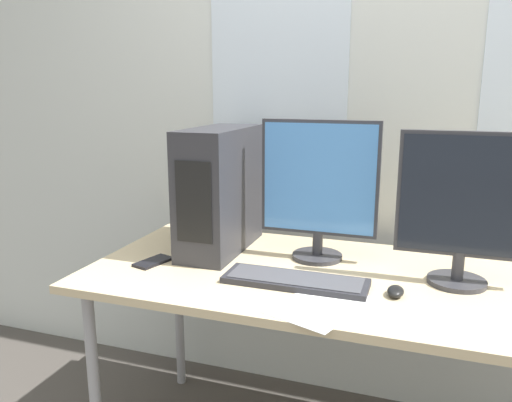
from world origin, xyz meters
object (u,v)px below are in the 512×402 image
cell_phone (153,262)px  pc_tower (220,190)px  monitor_main (319,186)px  monitor_right_near (464,205)px  mouse (396,291)px  keyboard (295,281)px

cell_phone → pc_tower: bearing=70.2°
cell_phone → monitor_main: bearing=39.8°
monitor_main → monitor_right_near: 0.49m
monitor_right_near → monitor_main: bearing=168.6°
monitor_main → mouse: 0.48m
keyboard → cell_phone: (-0.54, 0.02, -0.01)m
cell_phone → mouse: bearing=14.8°
monitor_right_near → mouse: monitor_right_near is taller
pc_tower → mouse: bearing=-20.1°
mouse → cell_phone: bearing=178.8°
monitor_right_near → keyboard: monitor_right_near is taller
monitor_main → cell_phone: monitor_main is taller
monitor_main → cell_phone: 0.66m
monitor_right_near → pc_tower: bearing=174.3°
monitor_main → mouse: (0.30, -0.26, -0.26)m
monitor_right_near → mouse: (-0.18, -0.17, -0.25)m
keyboard → mouse: (0.31, 0.01, 0.00)m
monitor_right_near → cell_phone: monitor_right_near is taller
keyboard → mouse: mouse is taller
mouse → monitor_main: bearing=138.8°
monitor_right_near → mouse: 0.35m
pc_tower → keyboard: size_ratio=1.02×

